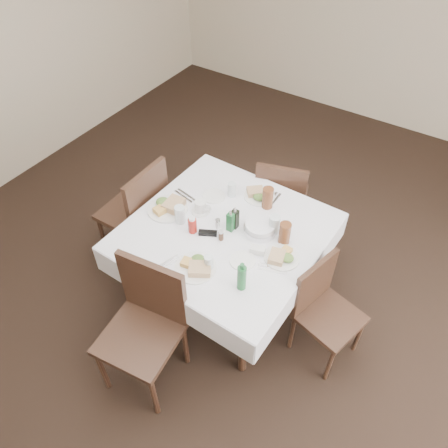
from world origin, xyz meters
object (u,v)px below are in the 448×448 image
chair_west (139,208)px  ketchup_bottle (192,225)px  chair_north (281,196)px  water_e (274,225)px  dining_table (225,237)px  water_s (209,262)px  oil_cruet_green (231,221)px  oil_cruet_dark (235,218)px  water_w (180,214)px  chair_east (322,305)px  bread_basket (260,228)px  coffee_mug (201,207)px  water_n (232,189)px  chair_south (147,319)px  green_bottle (242,277)px

chair_west → ketchup_bottle: (0.64, -0.12, 0.26)m
chair_north → water_e: 0.76m
ketchup_bottle → dining_table: bearing=36.1°
water_s → oil_cruet_green: (-0.07, 0.38, 0.03)m
chair_north → oil_cruet_dark: oil_cruet_dark is taller
water_w → chair_east: bearing=4.9°
bread_basket → coffee_mug: bearing=-172.6°
chair_east → chair_west: 1.64m
water_e → water_w: size_ratio=1.05×
chair_north → water_w: bearing=-112.0°
dining_table → chair_north: bearing=86.6°
water_n → chair_west: bearing=-151.7°
water_e → chair_east: bearing=-19.4°
dining_table → water_w: water_w is taller
dining_table → water_n: water_n is taller
water_n → water_w: water_w is taller
bread_basket → ketchup_bottle: size_ratio=1.75×
chair_east → water_n: bearing=160.0°
chair_south → bread_basket: bearing=71.6°
chair_south → bread_basket: size_ratio=4.23×
coffee_mug → chair_south: bearing=-79.2°
chair_east → chair_west: chair_west is taller
chair_north → chair_west: size_ratio=0.90×
chair_east → oil_cruet_dark: 0.86m
bread_basket → chair_north: bearing=103.6°
chair_south → oil_cruet_dark: chair_south is taller
dining_table → green_bottle: (0.36, -0.37, 0.18)m
oil_cruet_green → ketchup_bottle: oil_cruet_green is taller
water_s → green_bottle: green_bottle is taller
chair_east → bread_basket: 0.69m
chair_west → water_n: size_ratio=8.46×
green_bottle → water_s: bearing=176.2°
chair_west → oil_cruet_dark: (0.87, 0.08, 0.28)m
chair_east → water_w: 1.19m
dining_table → chair_east: (0.81, -0.01, -0.21)m
chair_west → bread_basket: size_ratio=4.18×
water_s → chair_south: bearing=-113.3°
oil_cruet_dark → green_bottle: size_ratio=0.87×
chair_south → green_bottle: (0.45, 0.43, 0.29)m
water_n → dining_table: bearing=-64.8°
coffee_mug → ketchup_bottle: bearing=-71.3°
chair_north → oil_cruet_dark: (-0.01, -0.75, 0.34)m
chair_west → oil_cruet_dark: bearing=5.2°
water_w → bread_basket: (0.54, 0.23, -0.03)m
water_n → water_e: 0.49m
oil_cruet_dark → chair_west: bearing=-174.8°
water_n → chair_south: bearing=-86.5°
dining_table → chair_west: bearing=-179.0°
chair_south → water_s: bearing=66.7°
water_s → water_w: size_ratio=0.81×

